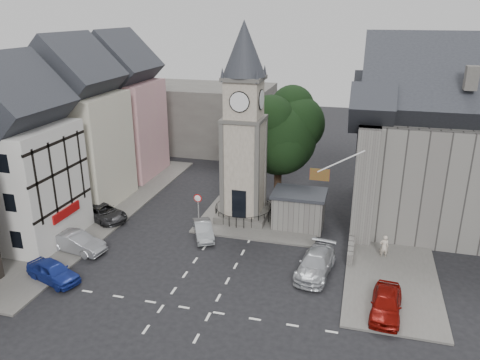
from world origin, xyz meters
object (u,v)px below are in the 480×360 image
(clock_tower, at_px, (244,126))
(car_east_red, at_px, (386,303))
(car_west_blue, at_px, (53,271))
(stone_shelter, at_px, (299,209))
(pedestrian, at_px, (384,247))

(clock_tower, bearing_deg, car_east_red, -43.70)
(car_west_blue, xyz_separation_m, car_east_red, (21.10, 1.94, 0.03))
(stone_shelter, bearing_deg, car_east_red, -57.46)
(clock_tower, distance_m, pedestrian, 14.19)
(clock_tower, xyz_separation_m, stone_shelter, (4.80, -0.49, -6.57))
(clock_tower, distance_m, car_west_blue, 17.73)
(car_west_blue, distance_m, pedestrian, 22.87)
(clock_tower, bearing_deg, car_west_blue, -126.60)
(car_east_red, relative_size, pedestrian, 2.39)
(stone_shelter, xyz_separation_m, car_west_blue, (-14.40, -12.44, -0.85))
(clock_tower, relative_size, car_east_red, 3.81)
(car_west_blue, distance_m, car_east_red, 21.19)
(stone_shelter, distance_m, car_east_red, 12.48)
(stone_shelter, distance_m, car_west_blue, 19.05)
(clock_tower, bearing_deg, pedestrian, -19.59)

